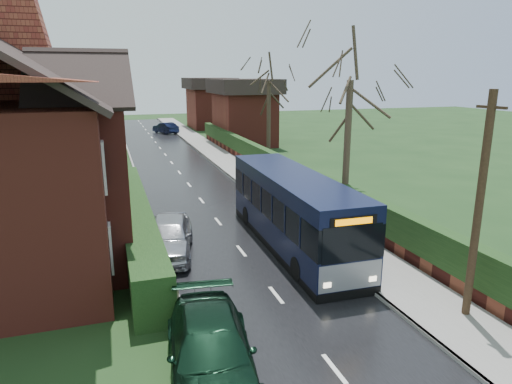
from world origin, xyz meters
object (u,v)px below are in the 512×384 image
object	(u,v)px
car_green	(211,352)
telegraph_pole	(479,209)
bus_stop_sign	(355,216)
bus	(293,211)
car_silver	(169,236)

from	to	relation	value
car_green	telegraph_pole	distance (m)	8.14
car_green	telegraph_pole	world-z (taller)	telegraph_pole
car_green	bus_stop_sign	size ratio (longest dim) A/B	1.83
bus	bus_stop_sign	distance (m)	2.63
car_green	telegraph_pole	bearing A→B (deg)	10.23
bus	telegraph_pole	bearing A→B (deg)	-68.18
car_green	bus_stop_sign	xyz separation A→B (m)	(6.77, 5.32, 1.05)
car_silver	bus_stop_sign	size ratio (longest dim) A/B	1.68
car_green	telegraph_pole	size ratio (longest dim) A/B	0.74
bus	car_green	size ratio (longest dim) A/B	2.05
bus	car_silver	size ratio (longest dim) A/B	2.24
car_green	bus_stop_sign	distance (m)	8.68
car_silver	bus_stop_sign	world-z (taller)	bus_stop_sign
car_silver	car_green	xyz separation A→B (m)	(-0.10, -7.98, -0.05)
bus	telegraph_pole	distance (m)	7.62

